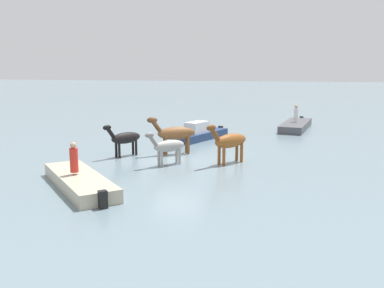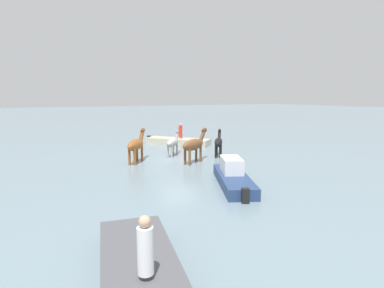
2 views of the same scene
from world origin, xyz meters
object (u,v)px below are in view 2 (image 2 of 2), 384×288
Objects in this scene: horse_dun_straggler at (194,145)px; person_watcher_seated at (145,247)px; boat_motor_center at (178,142)px; boat_tender_starboard at (233,178)px; horse_chestnut_trailing at (219,142)px; horse_dark_mare at (136,145)px; person_spotter_bow at (180,131)px; horse_mid_herd at (173,143)px.

horse_dun_straggler is 2.10× the size of person_watcher_seated.
boat_tender_starboard reaches higher than boat_motor_center.
horse_dun_straggler is at bearing 17.63° from boat_tender_starboard.
horse_dun_straggler is 2.65m from horse_chestnut_trailing.
horse_dark_mare is 0.44× the size of boat_motor_center.
horse_dun_straggler is 2.10× the size of person_spotter_bow.
boat_tender_starboard is (-6.64, -2.54, -0.80)m from horse_dark_mare.
horse_chestnut_trailing reaches higher than boat_tender_starboard.
horse_dun_straggler is 3.54m from horse_dark_mare.
horse_dun_straggler is 1.10× the size of horse_dark_mare.
horse_dun_straggler is at bearing -129.92° from horse_mid_herd.
horse_dark_mare is at bearing 119.44° from horse_chestnut_trailing.
horse_mid_herd is 2.59m from horse_dun_straggler.
horse_mid_herd reaches higher than boat_motor_center.
horse_dun_straggler reaches higher than person_watcher_seated.
person_watcher_seated is at bearing 152.76° from person_spotter_bow.
person_watcher_seated reaches higher than horse_chestnut_trailing.
horse_chestnut_trailing is at bearing -57.73° from horse_dark_mare.
person_watcher_seated is (-5.88, 6.21, 0.86)m from boat_tender_starboard.
boat_tender_starboard is at bearing -53.75° from boat_motor_center.
horse_dark_mare is at bearing -16.32° from person_watcher_seated.
person_watcher_seated is at bearing -161.82° from horse_mid_herd.
horse_dun_straggler reaches higher than horse_dark_mare.
boat_motor_center is at bearing 15.52° from horse_mid_herd.
horse_chestnut_trailing is (-0.64, -5.55, -0.14)m from horse_dark_mare.
horse_dark_mare is 1.12× the size of horse_chestnut_trailing.
horse_chestnut_trailing is at bearing -179.49° from person_spotter_bow.
boat_motor_center is (5.35, -5.27, -0.93)m from horse_dark_mare.
horse_dun_straggler is 7.36m from person_spotter_bow.
horse_dark_mare is 7.15m from boat_tender_starboard.
boat_tender_starboard is at bearing -170.63° from horse_chestnut_trailing.
person_spotter_bow is (-0.06, -0.23, 0.98)m from boat_motor_center.
horse_chestnut_trailing is (1.04, -2.44, -0.16)m from horse_dun_straggler.
horse_dark_mare is 7.57m from boat_motor_center.
person_watcher_seated is at bearing 178.19° from horse_chestnut_trailing.
horse_mid_herd is 2.99m from horse_dark_mare.
person_watcher_seated is 1.00× the size of person_spotter_bow.
horse_chestnut_trailing is (-1.53, -2.71, 0.05)m from horse_mid_herd.
boat_motor_center is (5.99, 0.28, -0.79)m from horse_chestnut_trailing.
person_spotter_bow is at bearing 41.79° from horse_dun_straggler.
horse_chestnut_trailing is 5.93m from person_spotter_bow.
horse_dark_mare reaches higher than boat_tender_starboard.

